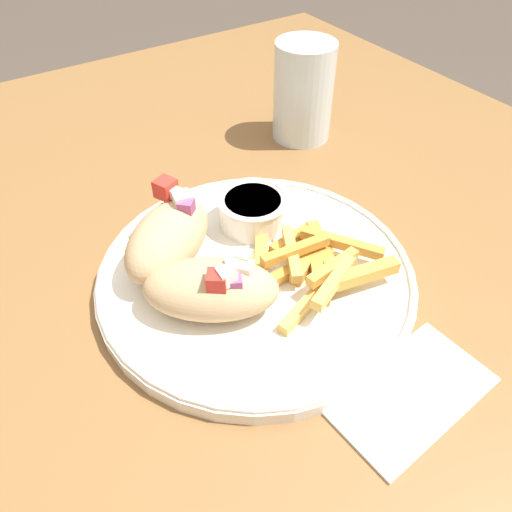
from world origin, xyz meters
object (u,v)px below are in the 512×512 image
Objects in this scene: pita_sandwich_near at (212,288)px; fries_pile at (313,262)px; pita_sandwich_far at (168,237)px; water_glass at (303,96)px; plate at (256,274)px; sauce_ramekin at (253,209)px.

fries_pile is at bearing 28.01° from pita_sandwich_near.
pita_sandwich_far is 1.03× the size of water_glass.
water_glass is (0.21, 0.20, 0.05)m from plate.
plate is at bearing -120.90° from sauce_ramekin.
pita_sandwich_far is 0.30m from water_glass.
fries_pile is (0.11, -0.09, -0.02)m from pita_sandwich_far.
plate is 0.06m from fries_pile.
fries_pile is 1.79× the size of sauce_ramekin.
sauce_ramekin is 0.59× the size of water_glass.
water_glass is (0.27, 0.14, 0.01)m from pita_sandwich_far.
pita_sandwich_near reaches higher than fries_pile.
fries_pile is 1.06× the size of water_glass.
sauce_ramekin is at bearing -34.12° from pita_sandwich_far.
sauce_ramekin is 0.22m from water_glass.
sauce_ramekin is at bearing -140.80° from water_glass.
sauce_ramekin is (0.04, 0.06, 0.02)m from plate.
pita_sandwich_near reaches higher than sauce_ramekin.
pita_sandwich_near reaches higher than plate.
sauce_ramekin reaches higher than plate.
water_glass reaches higher than fries_pile.
water_glass reaches higher than sauce_ramekin.
pita_sandwich_near is 1.05× the size of water_glass.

